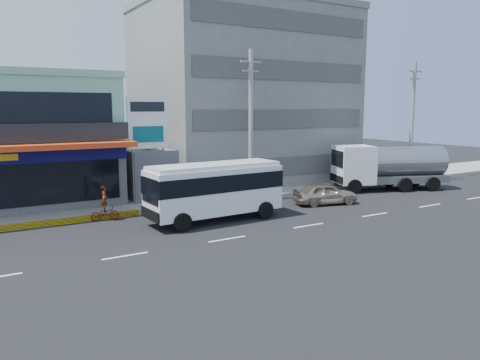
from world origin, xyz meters
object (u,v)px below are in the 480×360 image
at_px(satellite_dish, 146,148).
at_px(motorcycle_rider, 105,209).
at_px(shop_building, 9,143).
at_px(billboard, 148,129).
at_px(utility_pole_far, 412,121).
at_px(concrete_building, 243,98).
at_px(sedan, 325,193).
at_px(tanker_truck, 386,166).
at_px(utility_pole_near, 251,124).
at_px(minibus, 215,187).

height_order(satellite_dish, motorcycle_rider, satellite_dish).
bearing_deg(motorcycle_rider, shop_building, 119.24).
relative_size(shop_building, billboard, 1.80).
xyz_separation_m(shop_building, billboard, (7.50, -4.75, 0.93)).
relative_size(billboard, utility_pole_far, 0.69).
xyz_separation_m(concrete_building, utility_pole_far, (12.00, -7.60, -1.85)).
bearing_deg(billboard, utility_pole_far, -4.57).
bearing_deg(sedan, tanker_truck, -62.45).
xyz_separation_m(sedan, motorcycle_rider, (-13.50, 2.95, -0.06)).
bearing_deg(concrete_building, utility_pole_far, -32.35).
relative_size(utility_pole_near, sedan, 2.40).
bearing_deg(sedan, billboard, 76.44).
bearing_deg(satellite_dish, tanker_truck, -17.50).
height_order(utility_pole_near, minibus, utility_pole_near).
distance_m(concrete_building, minibus, 15.21).
xyz_separation_m(minibus, tanker_truck, (15.86, 1.97, -0.07)).
bearing_deg(shop_building, utility_pole_near, -25.06).
bearing_deg(billboard, tanker_truck, -11.54).
distance_m(shop_building, billboard, 8.92).
relative_size(shop_building, concrete_building, 0.77).
xyz_separation_m(utility_pole_near, tanker_truck, (11.12, -1.80, -3.31)).
relative_size(sedan, motorcycle_rider, 2.12).
distance_m(shop_building, tanker_truck, 26.56).
relative_size(utility_pole_near, tanker_truck, 1.11).
xyz_separation_m(billboard, minibus, (1.76, -5.57, -3.02)).
height_order(satellite_dish, billboard, billboard).
distance_m(shop_building, sedan, 20.47).
bearing_deg(utility_pole_near, concrete_building, 62.24).
xyz_separation_m(minibus, motorcycle_rider, (-5.26, 3.17, -1.26)).
relative_size(utility_pole_far, motorcycle_rider, 5.09).
bearing_deg(minibus, motorcycle_rider, 148.97).
relative_size(satellite_dish, sedan, 0.36).
distance_m(minibus, sedan, 8.33).
bearing_deg(utility_pole_far, concrete_building, 147.65).
bearing_deg(tanker_truck, satellite_dish, 162.50).
xyz_separation_m(billboard, utility_pole_near, (6.50, -1.80, 0.22)).
bearing_deg(shop_building, minibus, -48.06).
height_order(billboard, utility_pole_far, utility_pole_far).
distance_m(minibus, motorcycle_rider, 6.27).
xyz_separation_m(concrete_building, motorcycle_rider, (-14.00, -8.20, -6.35)).
relative_size(sedan, tanker_truck, 0.46).
relative_size(billboard, sedan, 1.66).
distance_m(concrete_building, motorcycle_rider, 17.42).
bearing_deg(concrete_building, tanker_truck, -52.86).
distance_m(minibus, tanker_truck, 15.98).
height_order(sedan, tanker_truck, tanker_truck).
distance_m(billboard, utility_pole_far, 22.57).
xyz_separation_m(shop_building, minibus, (9.26, -10.31, -2.09)).
xyz_separation_m(shop_building, motorcycle_rider, (4.00, -7.15, -3.35)).
bearing_deg(utility_pole_near, satellite_dish, 149.04).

